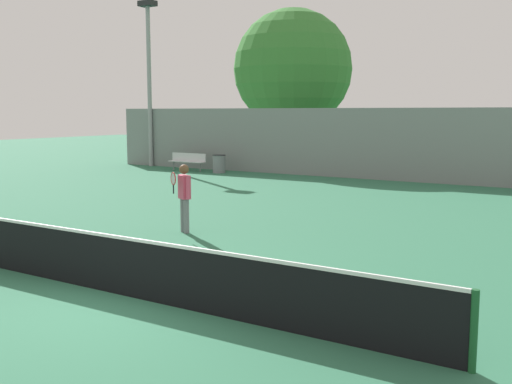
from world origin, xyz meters
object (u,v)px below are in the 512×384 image
tree_green_tall (293,69)px  bench_courtside_near (188,160)px  trash_bin (219,164)px  light_pole_far_right (149,66)px  tennis_net (134,267)px  tennis_player (184,194)px

tree_green_tall → bench_courtside_near: bearing=-113.8°
trash_bin → tree_green_tall: size_ratio=0.10×
bench_courtside_near → trash_bin: bench_courtside_near is taller
bench_courtside_near → light_pole_far_right: light_pole_far_right is taller
tennis_net → bench_courtside_near: tennis_net is taller
tennis_net → trash_bin: size_ratio=11.92×
tennis_net → tennis_player: (-2.61, 4.50, 0.46)m
tennis_net → bench_courtside_near: size_ratio=4.95×
tennis_net → tree_green_tall: (-9.63, 22.78, 4.79)m
tree_green_tall → trash_bin: bearing=-96.8°
trash_bin → bench_courtside_near: bearing=179.7°
tennis_net → tree_green_tall: size_ratio=1.22×
tennis_net → light_pole_far_right: 24.21m
tennis_player → light_pole_far_right: (-13.07, 13.30, 4.42)m
tennis_net → light_pole_far_right: bearing=131.4°
tennis_player → light_pole_far_right: bearing=163.8°
bench_courtside_near → light_pole_far_right: bearing=162.8°
tennis_net → tennis_player: size_ratio=6.23×
trash_bin → tree_green_tall: tree_green_tall is taller
bench_courtside_near → tree_green_tall: (2.66, 6.03, 4.73)m
light_pole_far_right → trash_bin: (5.33, -1.06, -4.94)m
tennis_net → trash_bin: (-10.35, 16.73, -0.05)m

